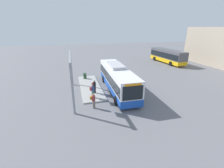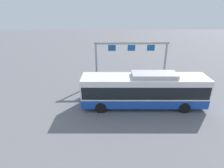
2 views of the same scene
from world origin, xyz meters
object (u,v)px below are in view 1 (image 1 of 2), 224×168
Objects in this scene: person_boarding at (93,101)px; trash_bin at (85,76)px; person_waiting_mid at (94,86)px; bus_main at (117,77)px; person_waiting_near at (93,91)px; bus_background_left at (167,55)px.

person_boarding is 1.86× the size of trash_bin.
person_waiting_mid is (-3.62, 0.65, 0.16)m from person_boarding.
bus_main is at bearing 78.36° from person_boarding.
person_boarding is at bearing -99.70° from person_waiting_mid.
person_boarding is 1.00× the size of person_waiting_near.
bus_main is at bearing 33.69° from trash_bin.
bus_main is 5.74m from person_boarding.
trash_bin is at bearing 105.75° from bus_background_left.
person_waiting_mid is at bearing 56.72° from person_waiting_near.
person_boarding is (4.19, -3.82, -0.92)m from bus_main.
bus_main is 21.10m from bus_background_left.
person_waiting_mid reaches higher than trash_bin.
trash_bin is at bearing 96.25° from person_waiting_mid.
bus_background_left is 11.52× the size of trash_bin.
person_boarding is at bearing 126.04° from bus_background_left.
person_waiting_mid is at bearing -78.67° from bus_main.
bus_background_left is (-13.34, 16.34, -0.04)m from bus_main.
person_waiting_mid is (0.56, -3.17, -0.76)m from bus_main.
person_waiting_mid is at bearing 120.51° from bus_background_left.
person_waiting_mid is (13.90, -19.52, -0.73)m from bus_background_left.
person_waiting_near is 1.39m from person_waiting_mid.
trash_bin is at bearing -145.06° from bus_main.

